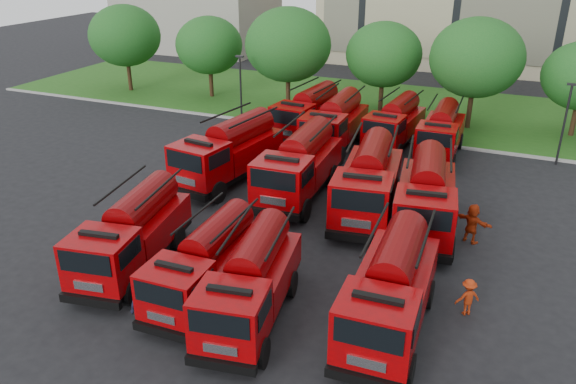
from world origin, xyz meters
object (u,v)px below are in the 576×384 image
fire_truck_3 (391,289)px  firefighter_0 (354,359)px  firefighter_1 (143,328)px  fire_truck_0 (133,233)px  fire_truck_7 (426,196)px  firefighter_4 (252,266)px  fire_truck_9 (335,123)px  fire_truck_1 (207,263)px  fire_truck_10 (395,123)px  fire_truck_5 (299,165)px  fire_truck_2 (251,282)px  firefighter_3 (465,313)px  firefighter_5 (469,242)px  fire_truck_8 (309,113)px  fire_truck_11 (441,132)px  fire_truck_4 (229,151)px  fire_truck_6 (369,181)px

fire_truck_3 → firefighter_0: bearing=-109.2°
firefighter_1 → fire_truck_0: bearing=143.0°
fire_truck_0 → fire_truck_7: (10.64, 8.23, 0.12)m
firefighter_4 → fire_truck_3: bearing=-163.7°
fire_truck_9 → firefighter_0: (7.32, -19.47, -1.73)m
firefighter_4 → fire_truck_1: bearing=109.8°
fire_truck_10 → fire_truck_7: bearing=-65.0°
fire_truck_5 → fire_truck_10: (2.82, 10.13, -0.21)m
fire_truck_2 → fire_truck_10: bearing=79.6°
fire_truck_3 → firefighter_0: size_ratio=4.24×
fire_truck_7 → fire_truck_9: same height
fire_truck_0 → firefighter_3: (13.42, 2.08, -1.62)m
fire_truck_0 → fire_truck_5: 10.20m
firefighter_5 → fire_truck_5: bearing=14.0°
fire_truck_1 → fire_truck_2: 2.28m
fire_truck_5 → firefighter_5: (9.23, -1.69, -1.79)m
fire_truck_9 → fire_truck_8: bearing=143.8°
firefighter_0 → firefighter_5: bearing=59.0°
fire_truck_8 → firefighter_3: 21.70m
fire_truck_7 → fire_truck_10: bearing=101.7°
fire_truck_3 → firefighter_0: fire_truck_3 is taller
fire_truck_9 → fire_truck_10: size_ratio=1.08×
fire_truck_8 → fire_truck_11: (9.25, -0.40, -0.11)m
fire_truck_5 → fire_truck_8: (-3.28, 9.84, -0.11)m
fire_truck_1 → firefighter_3: size_ratio=4.42×
fire_truck_9 → firefighter_1: fire_truck_9 is taller
fire_truck_9 → firefighter_5: (9.91, -9.69, -1.73)m
fire_truck_9 → fire_truck_1: bearing=-87.9°
fire_truck_3 → fire_truck_4: 15.32m
fire_truck_11 → fire_truck_10: bearing=166.3°
firefighter_5 → fire_truck_9: bearing=-20.0°
fire_truck_2 → fire_truck_8: (-5.76, 20.59, 0.13)m
fire_truck_1 → fire_truck_3: (6.98, 0.77, 0.16)m
fire_truck_2 → fire_truck_4: fire_truck_4 is taller
fire_truck_3 → firefighter_3: size_ratio=4.92×
fire_truck_5 → fire_truck_9: size_ratio=1.04×
fire_truck_7 → fire_truck_6: bearing=160.6°
fire_truck_5 → fire_truck_0: bearing=-113.8°
fire_truck_2 → fire_truck_11: fire_truck_11 is taller
fire_truck_5 → fire_truck_8: size_ratio=1.05×
firefighter_3 → fire_truck_5: bearing=-72.3°
firefighter_3 → fire_truck_9: bearing=-90.9°
fire_truck_11 → firefighter_1: size_ratio=3.90×
fire_truck_1 → fire_truck_3: bearing=4.9°
fire_truck_2 → firefighter_5: bearing=43.9°
firefighter_1 → firefighter_4: firefighter_1 is taller
fire_truck_3 → fire_truck_0: bearing=178.3°
fire_truck_10 → firefighter_5: size_ratio=3.70×
fire_truck_6 → firefighter_1: fire_truck_6 is taller
firefighter_4 → fire_truck_5: bearing=-50.8°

